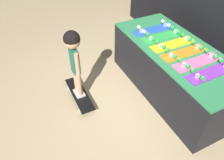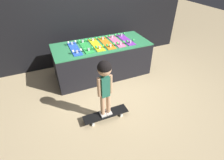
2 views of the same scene
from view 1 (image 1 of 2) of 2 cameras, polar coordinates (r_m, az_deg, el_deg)
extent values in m
plane|color=tan|center=(3.34, 6.72, -5.41)|extent=(16.00, 16.00, 0.00)
cube|color=black|center=(3.38, 15.72, 2.29)|extent=(2.11, 0.90, 0.74)
cube|color=#2D7F4C|center=(3.16, 16.96, 7.67)|extent=(2.11, 0.90, 0.02)
cube|color=blue|center=(3.53, 10.79, 12.80)|extent=(0.18, 0.68, 0.01)
cube|color=#B7B7BC|center=(3.64, 13.82, 13.84)|extent=(0.04, 0.04, 0.05)
cylinder|color=white|center=(3.58, 14.62, 13.67)|extent=(0.03, 0.05, 0.05)
cylinder|color=white|center=(3.68, 13.17, 14.71)|extent=(0.03, 0.05, 0.05)
cube|color=#B7B7BC|center=(3.40, 7.68, 12.61)|extent=(0.04, 0.04, 0.05)
cylinder|color=white|center=(3.33, 8.43, 12.41)|extent=(0.03, 0.05, 0.05)
cylinder|color=white|center=(3.44, 7.04, 13.54)|extent=(0.03, 0.05, 0.05)
cube|color=green|center=(3.37, 13.18, 11.01)|extent=(0.18, 0.68, 0.01)
cube|color=#B7B7BC|center=(3.49, 16.26, 12.13)|extent=(0.04, 0.04, 0.05)
cylinder|color=green|center=(3.43, 17.13, 11.90)|extent=(0.03, 0.05, 0.05)
cylinder|color=green|center=(3.53, 15.57, 13.06)|extent=(0.03, 0.05, 0.05)
cube|color=#B7B7BC|center=(3.24, 10.05, 10.75)|extent=(0.04, 0.04, 0.05)
cylinder|color=green|center=(3.17, 10.87, 10.50)|extent=(0.03, 0.05, 0.05)
cylinder|color=green|center=(3.28, 9.35, 11.76)|extent=(0.03, 0.05, 0.05)
cube|color=yellow|center=(3.22, 15.69, 9.00)|extent=(0.18, 0.68, 0.01)
cube|color=#B7B7BC|center=(3.35, 18.80, 10.22)|extent=(0.04, 0.04, 0.05)
cylinder|color=green|center=(3.29, 19.75, 9.94)|extent=(0.03, 0.05, 0.05)
cylinder|color=green|center=(3.38, 18.07, 11.22)|extent=(0.03, 0.05, 0.05)
cube|color=#B7B7BC|center=(3.08, 12.53, 8.67)|extent=(0.04, 0.04, 0.05)
cylinder|color=green|center=(3.02, 13.44, 8.36)|extent=(0.03, 0.05, 0.05)
cylinder|color=green|center=(3.11, 11.78, 9.76)|extent=(0.03, 0.05, 0.05)
cube|color=orange|center=(3.08, 18.33, 6.77)|extent=(0.18, 0.68, 0.01)
cube|color=#B7B7BC|center=(3.21, 21.47, 8.11)|extent=(0.04, 0.04, 0.05)
cylinder|color=green|center=(3.16, 22.49, 7.78)|extent=(0.03, 0.05, 0.05)
cylinder|color=green|center=(3.24, 20.69, 9.18)|extent=(0.03, 0.05, 0.05)
cube|color=#B7B7BC|center=(2.93, 15.17, 6.33)|extent=(0.04, 0.04, 0.05)
cylinder|color=green|center=(2.87, 16.17, 5.94)|extent=(0.03, 0.05, 0.05)
cylinder|color=green|center=(2.96, 14.36, 7.51)|extent=(0.03, 0.05, 0.05)
cube|color=pink|center=(2.96, 21.36, 4.37)|extent=(0.18, 0.68, 0.01)
cube|color=#B7B7BC|center=(3.09, 24.49, 5.85)|extent=(0.04, 0.04, 0.05)
cylinder|color=green|center=(3.04, 25.60, 5.46)|extent=(0.03, 0.05, 0.05)
cylinder|color=green|center=(3.12, 23.66, 6.98)|extent=(0.03, 0.05, 0.05)
cube|color=#B7B7BC|center=(2.80, 18.24, 3.79)|extent=(0.04, 0.04, 0.05)
cylinder|color=green|center=(2.74, 19.35, 3.33)|extent=(0.03, 0.05, 0.05)
cylinder|color=green|center=(2.83, 17.38, 5.06)|extent=(0.03, 0.05, 0.05)
cube|color=purple|center=(2.85, 24.50, 1.72)|extent=(0.18, 0.68, 0.01)
cylinder|color=green|center=(3.00, 26.73, 4.56)|extent=(0.03, 0.05, 0.05)
cube|color=#B7B7BC|center=(2.68, 21.44, 0.96)|extent=(0.04, 0.04, 0.05)
cylinder|color=green|center=(2.63, 22.66, 0.42)|extent=(0.03, 0.05, 0.05)
cylinder|color=green|center=(2.70, 20.51, 2.31)|extent=(0.03, 0.05, 0.05)
cube|color=black|center=(3.34, -8.54, -3.59)|extent=(0.80, 0.21, 0.01)
cube|color=#B7B7BC|center=(3.18, -6.88, -7.01)|extent=(0.04, 0.04, 0.05)
cylinder|color=white|center=(3.22, -5.39, -6.82)|extent=(0.05, 0.03, 0.05)
cylinder|color=white|center=(3.19, -8.32, -7.81)|extent=(0.05, 0.03, 0.05)
cube|color=#B7B7BC|center=(3.55, -9.91, -1.26)|extent=(0.04, 0.04, 0.05)
cylinder|color=white|center=(3.58, -8.55, -1.15)|extent=(0.05, 0.03, 0.05)
cylinder|color=white|center=(3.55, -11.19, -1.98)|extent=(0.05, 0.03, 0.05)
cube|color=silver|center=(3.29, -8.24, -3.88)|extent=(0.10, 0.13, 0.03)
cylinder|color=tan|center=(3.13, -8.63, -0.99)|extent=(0.07, 0.07, 0.42)
cube|color=silver|center=(3.36, -8.90, -2.76)|extent=(0.10, 0.13, 0.03)
cylinder|color=tan|center=(3.21, -9.31, 0.11)|extent=(0.07, 0.07, 0.42)
cube|color=#236651|center=(2.95, -9.69, 4.78)|extent=(0.14, 0.10, 0.36)
cylinder|color=tan|center=(2.86, -9.04, 4.03)|extent=(0.06, 0.06, 0.33)
cylinder|color=tan|center=(3.01, -10.38, 5.97)|extent=(0.06, 0.06, 0.33)
sphere|color=tan|center=(2.77, -10.43, 10.05)|extent=(0.21, 0.21, 0.21)
sphere|color=black|center=(2.76, -10.49, 10.51)|extent=(0.21, 0.21, 0.21)
camera|label=2|loc=(3.37, -57.81, 23.42)|focal=28.00mm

